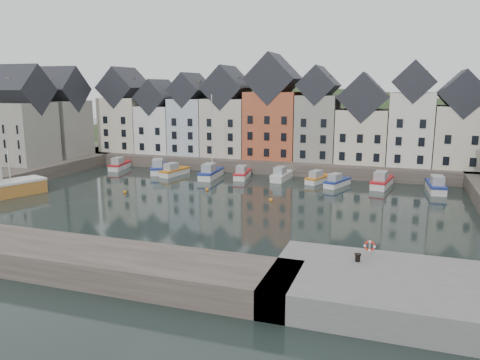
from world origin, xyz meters
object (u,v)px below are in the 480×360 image
at_px(boat_a, 120,165).
at_px(life_ring_post, 370,246).
at_px(mooring_bollard, 358,257).
at_px(boat_d, 211,173).

distance_m(boat_a, life_ring_post, 57.05).
height_order(boat_a, mooring_bollard, mooring_bollard).
height_order(mooring_bollard, life_ring_post, life_ring_post).
bearing_deg(boat_a, mooring_bollard, -49.37).
bearing_deg(life_ring_post, boat_a, 141.16).
xyz_separation_m(mooring_bollard, life_ring_post, (0.73, 1.04, 0.55)).
bearing_deg(boat_d, mooring_bollard, -56.68).
distance_m(boat_a, mooring_bollard, 57.13).
xyz_separation_m(boat_d, life_ring_post, (26.30, -33.47, 2.00)).
bearing_deg(boat_d, life_ring_post, -55.06).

